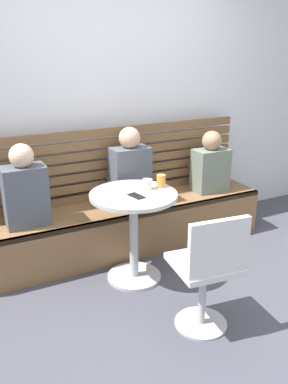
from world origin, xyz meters
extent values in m
plane|color=#42424C|center=(0.00, 0.00, 0.00)|extent=(8.00, 8.00, 0.00)
cube|color=silver|center=(0.00, 1.64, 1.45)|extent=(5.20, 0.10, 2.90)
cube|color=brown|center=(0.00, 1.20, 0.22)|extent=(2.70, 0.52, 0.44)
cube|color=brown|center=(0.00, 0.96, 0.42)|extent=(2.70, 0.04, 0.04)
cube|color=brown|center=(0.00, 1.44, 0.48)|extent=(2.65, 0.04, 0.07)
cube|color=brown|center=(0.00, 1.44, 0.59)|extent=(2.65, 0.04, 0.07)
cube|color=brown|center=(0.00, 1.44, 0.68)|extent=(2.65, 0.04, 0.07)
cube|color=brown|center=(0.00, 1.44, 0.78)|extent=(2.65, 0.04, 0.07)
cube|color=brown|center=(0.00, 1.44, 0.88)|extent=(2.65, 0.04, 0.07)
cube|color=brown|center=(0.00, 1.44, 0.97)|extent=(2.65, 0.04, 0.07)
cube|color=brown|center=(0.00, 1.44, 1.07)|extent=(2.65, 0.04, 0.07)
cylinder|color=#ADADB2|center=(-0.15, 0.70, 0.01)|extent=(0.44, 0.44, 0.02)
cylinder|color=#ADADB2|center=(-0.15, 0.70, 0.37)|extent=(0.07, 0.07, 0.69)
cylinder|color=#B7B2A8|center=(-0.15, 0.70, 0.72)|extent=(0.68, 0.68, 0.03)
cylinder|color=#ADADB2|center=(0.00, -0.05, 0.01)|extent=(0.36, 0.36, 0.02)
cylinder|color=#ADADB2|center=(0.00, -0.05, 0.23)|extent=(0.05, 0.05, 0.45)
cube|color=silver|center=(0.00, -0.05, 0.47)|extent=(0.44, 0.44, 0.04)
cube|color=silver|center=(-0.02, -0.22, 0.67)|extent=(0.40, 0.09, 0.36)
cube|color=#4C515B|center=(0.07, 1.22, 0.70)|extent=(0.34, 0.22, 0.52)
sphere|color=tan|center=(0.07, 1.22, 1.05)|extent=(0.19, 0.19, 0.19)
cube|color=#4C515B|center=(-0.87, 1.17, 0.68)|extent=(0.34, 0.22, 0.49)
sphere|color=#DBB293|center=(-0.87, 1.17, 1.01)|extent=(0.19, 0.19, 0.19)
cube|color=slate|center=(0.93, 1.18, 0.65)|extent=(0.34, 0.22, 0.42)
sphere|color=#A37A5B|center=(0.93, 1.18, 0.94)|extent=(0.19, 0.19, 0.19)
cylinder|color=silver|center=(-0.01, 0.73, 0.78)|extent=(0.08, 0.08, 0.08)
cylinder|color=orange|center=(0.12, 0.73, 0.79)|extent=(0.07, 0.07, 0.10)
cube|color=black|center=(-0.16, 0.62, 0.74)|extent=(0.10, 0.15, 0.01)
camera|label=1|loc=(-1.42, -1.97, 1.81)|focal=38.41mm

